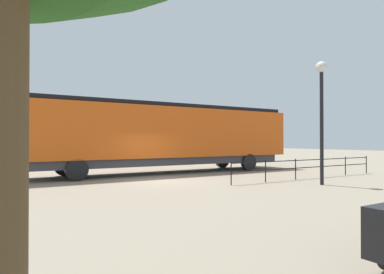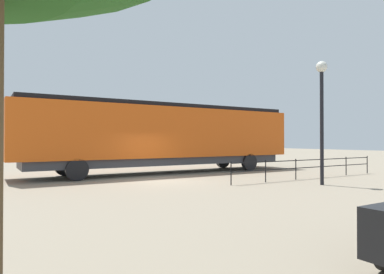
# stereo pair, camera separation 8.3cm
# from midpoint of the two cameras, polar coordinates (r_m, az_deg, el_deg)

# --- Properties ---
(ground_plane) EXTENTS (120.00, 120.00, 0.00)m
(ground_plane) POSITION_cam_midpoint_polar(r_m,az_deg,el_deg) (16.86, -4.86, -7.32)
(ground_plane) COLOR gray
(locomotive) EXTENTS (3.19, 17.26, 4.16)m
(locomotive) POSITION_cam_midpoint_polar(r_m,az_deg,el_deg) (21.08, -3.40, 0.39)
(locomotive) COLOR #D15114
(locomotive) RESTS_ON ground_plane
(lamp_post) EXTENTS (0.50, 0.50, 5.52)m
(lamp_post) POSITION_cam_midpoint_polar(r_m,az_deg,el_deg) (16.36, 20.99, 6.10)
(lamp_post) COLOR black
(lamp_post) RESTS_ON ground_plane
(platform_fence) EXTENTS (0.05, 10.41, 1.05)m
(platform_fence) POSITION_cam_midpoint_polar(r_m,az_deg,el_deg) (18.86, 19.17, -4.47)
(platform_fence) COLOR black
(platform_fence) RESTS_ON ground_plane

